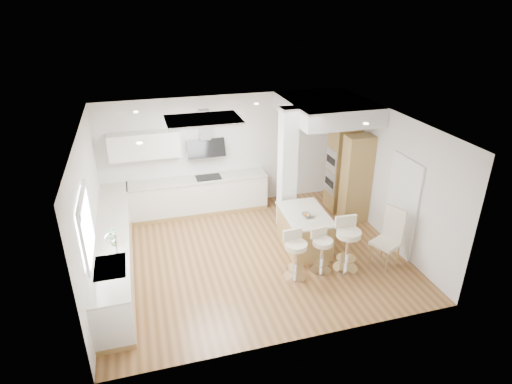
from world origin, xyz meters
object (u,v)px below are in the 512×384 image
object	(u,v)px
bar_stool_a	(295,253)
dining_chair	(390,235)
bar_stool_c	(347,241)
bar_stool_b	(322,249)
peninsula	(304,230)

from	to	relation	value
bar_stool_a	dining_chair	bearing A→B (deg)	-7.44
bar_stool_a	bar_stool_c	xyz separation A→B (m)	(1.07, 0.00, 0.06)
bar_stool_b	bar_stool_c	distance (m)	0.52
bar_stool_b	dining_chair	bearing A→B (deg)	-14.07
bar_stool_b	bar_stool_c	xyz separation A→B (m)	(0.50, -0.05, 0.11)
peninsula	dining_chair	bearing A→B (deg)	-33.40
bar_stool_b	dining_chair	xyz separation A→B (m)	(1.39, -0.11, 0.14)
bar_stool_c	peninsula	bearing A→B (deg)	121.15
peninsula	dining_chair	distance (m)	1.72
bar_stool_a	dining_chair	world-z (taller)	dining_chair
peninsula	dining_chair	xyz separation A→B (m)	(1.39, -0.99, 0.24)
bar_stool_a	dining_chair	xyz separation A→B (m)	(1.95, -0.05, 0.10)
dining_chair	bar_stool_c	bearing A→B (deg)	151.96
peninsula	bar_stool_b	world-z (taller)	bar_stool_b
bar_stool_c	dining_chair	distance (m)	0.89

